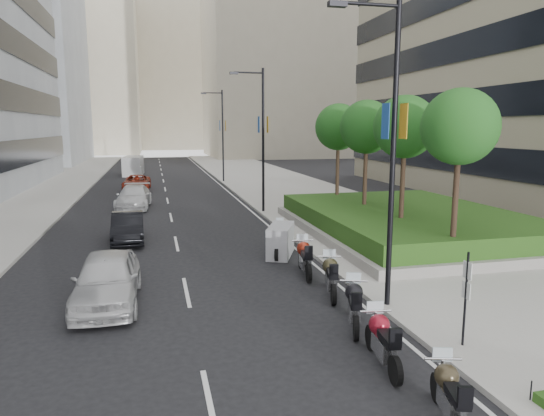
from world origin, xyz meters
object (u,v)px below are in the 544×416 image
object	(u,v)px
lamp_post_2	(221,131)
delivery_van	(133,167)
parking_sign	(466,294)
motorcycle_4	(305,258)
lamp_post_0	(389,140)
motorcycle_1	(382,340)
car_d	(137,183)
motorcycle_2	(354,305)
lamp_post_1	(261,133)
motorcycle_3	(331,276)
motorcycle_5	(281,241)
car_a	(107,279)
motorcycle_6	(279,233)
car_b	(128,227)
car_c	(134,197)
motorcycle_0	(450,395)

from	to	relation	value
lamp_post_2	delivery_van	world-z (taller)	lamp_post_2
parking_sign	motorcycle_4	xyz separation A→B (m)	(-1.90, 6.86, -0.81)
lamp_post_0	motorcycle_1	world-z (taller)	lamp_post_0
lamp_post_0	car_d	distance (m)	32.20
parking_sign	motorcycle_2	xyz separation A→B (m)	(-2.00, 2.01, -0.84)
car_d	lamp_post_1	bearing A→B (deg)	-57.14
motorcycle_3	motorcycle_4	bearing A→B (deg)	18.68
parking_sign	motorcycle_5	bearing A→B (deg)	102.20
lamp_post_2	parking_sign	world-z (taller)	lamp_post_2
lamp_post_2	car_a	bearing A→B (deg)	-103.93
motorcycle_5	motorcycle_6	bearing A→B (deg)	10.67
lamp_post_2	car_b	bearing A→B (deg)	-108.17
motorcycle_6	motorcycle_3	bearing A→B (deg)	-161.77
motorcycle_4	car_b	world-z (taller)	car_b
motorcycle_1	lamp_post_0	bearing A→B (deg)	-19.26
motorcycle_4	car_c	xyz separation A→B (m)	(-6.70, 17.20, 0.11)
parking_sign	car_d	bearing A→B (deg)	104.42
motorcycle_2	car_a	size ratio (longest dim) A/B	0.47
lamp_post_2	motorcycle_0	size ratio (longest dim) A/B	4.34
lamp_post_2	parking_sign	bearing A→B (deg)	-89.01
lamp_post_2	car_c	distance (m)	16.61
car_b	car_c	size ratio (longest dim) A/B	0.80
motorcycle_0	motorcycle_6	xyz separation A→B (m)	(0.47, 14.33, -0.03)
parking_sign	delivery_van	distance (m)	48.75
motorcycle_2	motorcycle_5	world-z (taller)	motorcycle_5
lamp_post_0	motorcycle_0	bearing A→B (deg)	-104.33
motorcycle_2	motorcycle_0	bearing A→B (deg)	-161.21
motorcycle_4	car_a	distance (m)	6.99
lamp_post_0	motorcycle_4	world-z (taller)	lamp_post_0
motorcycle_0	motorcycle_2	distance (m)	4.55
lamp_post_1	parking_sign	distance (m)	20.33
motorcycle_3	car_c	bearing A→B (deg)	33.92
motorcycle_5	lamp_post_1	bearing A→B (deg)	15.49
car_a	lamp_post_2	bearing A→B (deg)	76.86
motorcycle_1	motorcycle_6	distance (m)	12.01
car_b	car_d	distance (m)	19.84
motorcycle_0	motorcycle_5	world-z (taller)	motorcycle_5
motorcycle_2	motorcycle_4	xyz separation A→B (m)	(0.10, 4.84, 0.03)
parking_sign	motorcycle_5	xyz separation A→B (m)	(-2.09, 9.65, -0.79)
lamp_post_0	lamp_post_1	world-z (taller)	same
car_b	delivery_van	world-z (taller)	delivery_van
motorcycle_6	car_d	bearing A→B (deg)	37.06
lamp_post_0	lamp_post_1	size ratio (longest dim) A/B	1.00
car_b	car_d	world-z (taller)	car_b
motorcycle_6	car_a	bearing A→B (deg)	150.96
car_d	delivery_van	bearing A→B (deg)	95.89
car_a	car_d	world-z (taller)	car_a
lamp_post_1	motorcycle_4	bearing A→B (deg)	-95.39
car_a	motorcycle_1	bearing A→B (deg)	-40.27
motorcycle_2	car_c	bearing A→B (deg)	36.32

